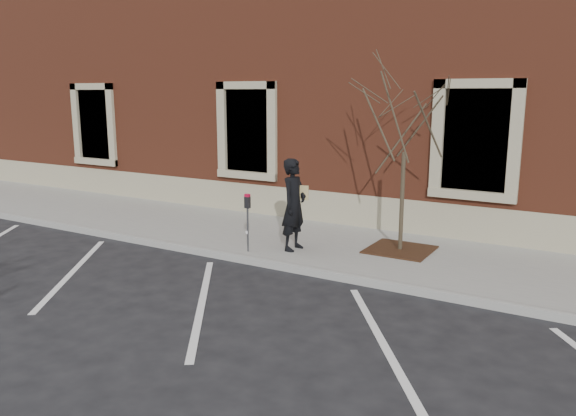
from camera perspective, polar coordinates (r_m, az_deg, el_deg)
The scene contains 9 objects.
ground at distance 11.23m, azimuth -1.57°, elevation -6.04°, with size 120.00×120.00×0.00m, color #28282B.
sidewalk_near at distance 12.66m, azimuth 2.66°, elevation -3.64°, with size 40.00×3.50×0.15m, color #9D9B93.
curb_near at distance 11.17m, azimuth -1.71°, elevation -5.74°, with size 40.00×0.12×0.15m, color #9E9E99.
parking_stripes at distance 9.55m, azimuth -8.73°, elevation -9.41°, with size 28.00×4.40×0.01m, color silver, non-canonical shape.
building_civic at distance 17.74m, azimuth 12.19°, elevation 13.29°, with size 40.00×8.62×8.00m.
man at distance 11.70m, azimuth 0.61°, elevation 0.34°, with size 0.70×0.46×1.93m, color black.
parking_meter at distance 11.62m, azimuth -4.13°, elevation -0.38°, with size 0.11×0.09×1.22m.
tree_grate at distance 12.09m, azimuth 11.30°, elevation -4.16°, with size 1.29×1.29×0.03m, color #392312.
sapling at distance 11.66m, azimuth 11.82°, elevation 8.34°, with size 2.26×2.26×3.77m.
Camera 1 is at (5.72, -9.04, 3.41)m, focal length 35.00 mm.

